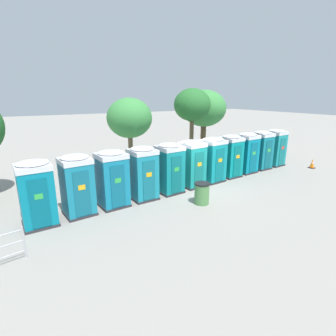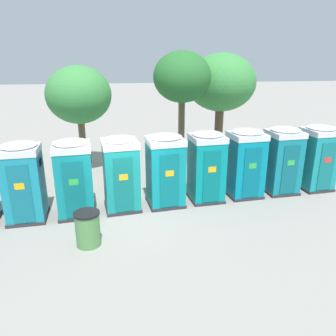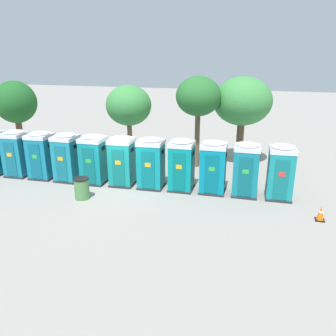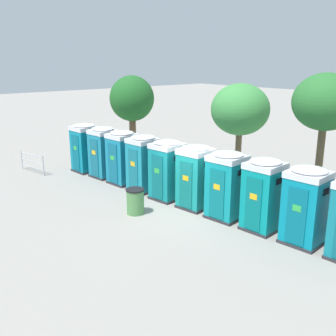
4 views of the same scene
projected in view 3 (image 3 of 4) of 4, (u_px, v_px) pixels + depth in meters
ground_plane at (120, 187)px, 16.47m from camera, size 120.00×120.00×0.00m
portapotty_1 at (17, 153)px, 17.79m from camera, size 1.30×1.31×2.54m
portapotty_2 at (41, 155)px, 17.44m from camera, size 1.32×1.30×2.54m
portapotty_3 at (67, 157)px, 17.07m from camera, size 1.24×1.26×2.54m
portapotty_4 at (94, 159)px, 16.72m from camera, size 1.30×1.31×2.54m
portapotty_5 at (122, 161)px, 16.44m from camera, size 1.30×1.32×2.54m
portapotty_6 at (151, 163)px, 16.10m from camera, size 1.35×1.31×2.54m
portapotty_7 at (182, 165)px, 15.81m from camera, size 1.24×1.27×2.54m
portapotty_8 at (213, 167)px, 15.50m from camera, size 1.31×1.29×2.54m
portapotty_9 at (246, 169)px, 15.16m from camera, size 1.24×1.26×2.54m
portapotty_10 at (281, 172)px, 14.81m from camera, size 1.26×1.29×2.54m
street_tree_0 at (198, 97)px, 18.44m from camera, size 2.54×2.54×5.27m
street_tree_1 at (16, 103)px, 22.17m from camera, size 2.78×2.78×4.81m
street_tree_2 at (129, 106)px, 20.36m from camera, size 2.83×2.83×4.66m
street_tree_3 at (242, 102)px, 19.33m from camera, size 3.45×3.45×5.21m
trash_can at (82, 188)px, 14.98m from camera, size 0.71×0.71×0.99m
traffic_cone at (321, 213)px, 12.96m from camera, size 0.36×0.36×0.64m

